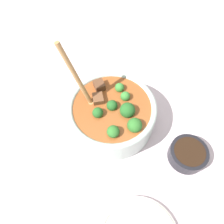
# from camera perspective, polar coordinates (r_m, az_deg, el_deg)

# --- Properties ---
(ground_plane) EXTENTS (4.00, 4.00, 0.00)m
(ground_plane) POSITION_cam_1_polar(r_m,az_deg,el_deg) (0.67, 0.00, -2.63)
(ground_plane) COLOR silver
(stew_bowl) EXTENTS (0.25, 0.25, 0.28)m
(stew_bowl) POSITION_cam_1_polar(r_m,az_deg,el_deg) (0.62, 0.02, -0.30)
(stew_bowl) COLOR #B2C6BC
(stew_bowl) RESTS_ON ground_plane
(condiment_bowl) EXTENTS (0.10, 0.10, 0.04)m
(condiment_bowl) POSITION_cam_1_polar(r_m,az_deg,el_deg) (0.64, 19.21, -10.27)
(condiment_bowl) COLOR black
(condiment_bowl) RESTS_ON ground_plane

